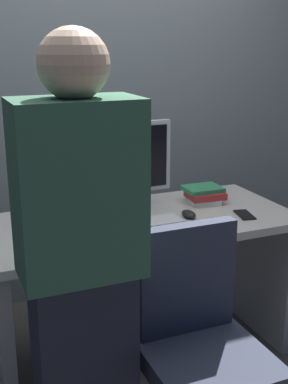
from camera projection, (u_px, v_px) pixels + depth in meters
The scene contains 12 objects.
ground_plane at pixel (140, 352), 2.72m from camera, with size 9.00×9.00×0.00m, color #4C4742.
wall_back at pixel (86, 57), 3.04m from camera, with size 6.40×0.10×3.00m, color gray.
desk at pixel (140, 261), 2.57m from camera, with size 1.54×0.71×0.76m.
office_chair at pixel (201, 364), 1.92m from camera, with size 0.52×0.52×0.94m.
person_at_desk at pixel (82, 276), 1.71m from camera, with size 0.40×0.24×1.64m.
monitor at pixel (120, 162), 2.54m from camera, with size 0.54×0.14×0.46m.
keyboard at pixel (138, 225), 2.39m from camera, with size 0.43×0.13×0.02m, color white.
mouse at pixel (189, 214), 2.52m from camera, with size 0.06×0.10×0.03m, color black.
cup_near_keyboard at pixel (58, 227), 2.25m from camera, with size 0.08×0.08×0.10m, color #3372B2.
cup_by_monitor at pixel (51, 207), 2.53m from camera, with size 0.07×0.07×0.10m, color white.
book_stack at pixel (204, 195), 2.74m from camera, with size 0.21×0.18×0.09m.
cell_phone at pixel (244, 215), 2.55m from camera, with size 0.07×0.14×0.01m, color black.
Camera 1 is at (-0.90, -2.19, 1.60)m, focal length 47.76 mm.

